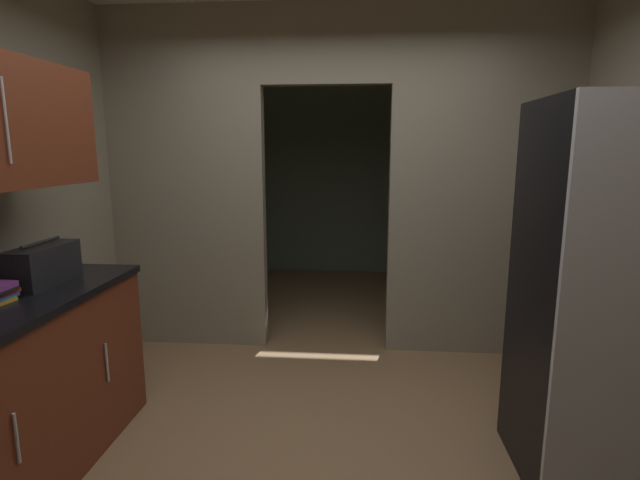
{
  "coord_description": "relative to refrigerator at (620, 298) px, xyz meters",
  "views": [
    {
      "loc": [
        0.2,
        -2.27,
        1.64
      ],
      "look_at": [
        -0.06,
        0.88,
        1.05
      ],
      "focal_mm": 27.09,
      "sensor_mm": 36.0,
      "label": 1
    }
  ],
  "objects": [
    {
      "name": "refrigerator",
      "position": [
        0.0,
        0.0,
        0.0
      ],
      "size": [
        0.85,
        0.72,
        1.88
      ],
      "color": "black",
      "rests_on": "ground"
    },
    {
      "name": "boombox",
      "position": [
        -2.94,
        0.02,
        0.1
      ],
      "size": [
        0.18,
        0.43,
        0.23
      ],
      "color": "black",
      "rests_on": "lower_cabinet_run"
    },
    {
      "name": "kitchen_partition",
      "position": [
        -1.44,
        1.54,
        0.51
      ],
      "size": [
        3.71,
        0.12,
        2.74
      ],
      "color": "gray",
      "rests_on": "ground"
    },
    {
      "name": "ground",
      "position": [
        -1.46,
        -0.08,
        -0.94
      ],
      "size": [
        20.0,
        20.0,
        0.0
      ],
      "primitive_type": "plane",
      "color": "#93704C"
    },
    {
      "name": "lower_cabinet_run",
      "position": [
        -2.97,
        -0.33,
        -0.47
      ],
      "size": [
        0.69,
        1.61,
        0.94
      ],
      "color": "maroon",
      "rests_on": "ground"
    },
    {
      "name": "adjoining_room_shell",
      "position": [
        -1.46,
        3.4,
        0.43
      ],
      "size": [
        3.71,
        2.68,
        2.74
      ],
      "color": "slate",
      "rests_on": "ground"
    }
  ]
}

